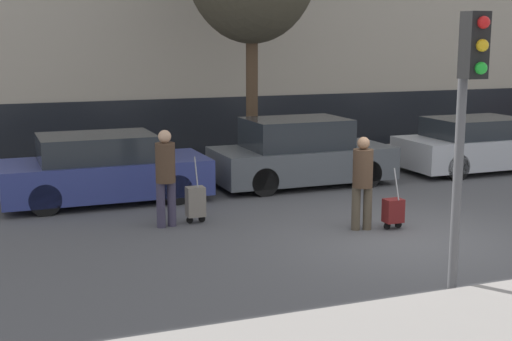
{
  "coord_description": "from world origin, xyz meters",
  "views": [
    {
      "loc": [
        -6.35,
        -9.58,
        3.24
      ],
      "look_at": [
        -1.95,
        1.8,
        0.95
      ],
      "focal_mm": 50.0,
      "sensor_mm": 36.0,
      "label": 1
    }
  ],
  "objects_px": {
    "parked_car_1": "(300,154)",
    "pedestrian_left": "(166,172)",
    "parked_car_2": "(478,145)",
    "traffic_light": "(468,96)",
    "parked_car_0": "(104,170)",
    "parked_bicycle": "(114,158)",
    "trolley_left": "(196,202)",
    "pedestrian_right": "(363,178)",
    "trolley_right": "(393,211)"
  },
  "relations": [
    {
      "from": "trolley_left",
      "to": "trolley_right",
      "type": "height_order",
      "value": "trolley_left"
    },
    {
      "from": "parked_car_1",
      "to": "trolley_left",
      "type": "xyz_separation_m",
      "value": [
        -3.11,
        -2.36,
        -0.3
      ]
    },
    {
      "from": "parked_car_2",
      "to": "pedestrian_left",
      "type": "height_order",
      "value": "pedestrian_left"
    },
    {
      "from": "parked_car_0",
      "to": "trolley_right",
      "type": "xyz_separation_m",
      "value": [
        4.27,
        -3.89,
        -0.32
      ]
    },
    {
      "from": "parked_car_2",
      "to": "pedestrian_right",
      "type": "xyz_separation_m",
      "value": [
        -5.39,
        -3.81,
        0.28
      ]
    },
    {
      "from": "trolley_right",
      "to": "parked_bicycle",
      "type": "distance_m",
      "value": 7.12
    },
    {
      "from": "parked_bicycle",
      "to": "parked_car_0",
      "type": "bearing_deg",
      "value": -104.86
    },
    {
      "from": "parked_car_0",
      "to": "parked_car_2",
      "type": "distance_m",
      "value": 9.13
    },
    {
      "from": "pedestrian_right",
      "to": "trolley_right",
      "type": "height_order",
      "value": "pedestrian_right"
    },
    {
      "from": "pedestrian_right",
      "to": "traffic_light",
      "type": "relative_size",
      "value": 0.45
    },
    {
      "from": "parked_car_0",
      "to": "trolley_right",
      "type": "distance_m",
      "value": 5.78
    },
    {
      "from": "parked_car_2",
      "to": "trolley_left",
      "type": "relative_size",
      "value": 3.34
    },
    {
      "from": "parked_car_1",
      "to": "trolley_right",
      "type": "relative_size",
      "value": 3.71
    },
    {
      "from": "parked_car_1",
      "to": "traffic_light",
      "type": "xyz_separation_m",
      "value": [
        -0.95,
        -6.94,
        1.85
      ]
    },
    {
      "from": "parked_car_2",
      "to": "pedestrian_right",
      "type": "height_order",
      "value": "pedestrian_right"
    },
    {
      "from": "pedestrian_left",
      "to": "parked_bicycle",
      "type": "relative_size",
      "value": 0.96
    },
    {
      "from": "traffic_light",
      "to": "parked_car_1",
      "type": "bearing_deg",
      "value": 82.2
    },
    {
      "from": "parked_car_0",
      "to": "parked_car_2",
      "type": "bearing_deg",
      "value": 0.5
    },
    {
      "from": "pedestrian_left",
      "to": "traffic_light",
      "type": "bearing_deg",
      "value": 113.69
    },
    {
      "from": "trolley_right",
      "to": "traffic_light",
      "type": "distance_m",
      "value": 3.81
    },
    {
      "from": "parked_car_2",
      "to": "trolley_right",
      "type": "bearing_deg",
      "value": -140.8
    },
    {
      "from": "pedestrian_right",
      "to": "pedestrian_left",
      "type": "bearing_deg",
      "value": -8.53
    },
    {
      "from": "parked_car_2",
      "to": "traffic_light",
      "type": "bearing_deg",
      "value": -129.62
    },
    {
      "from": "parked_car_1",
      "to": "trolley_left",
      "type": "height_order",
      "value": "parked_car_1"
    },
    {
      "from": "trolley_right",
      "to": "parked_bicycle",
      "type": "relative_size",
      "value": 0.6
    },
    {
      "from": "parked_car_1",
      "to": "pedestrian_left",
      "type": "height_order",
      "value": "pedestrian_left"
    },
    {
      "from": "parked_bicycle",
      "to": "pedestrian_right",
      "type": "bearing_deg",
      "value": -61.99
    },
    {
      "from": "pedestrian_left",
      "to": "trolley_right",
      "type": "height_order",
      "value": "pedestrian_left"
    },
    {
      "from": "parked_car_2",
      "to": "traffic_light",
      "type": "xyz_separation_m",
      "value": [
        -5.74,
        -6.94,
        1.91
      ]
    },
    {
      "from": "parked_car_0",
      "to": "pedestrian_right",
      "type": "relative_size",
      "value": 2.52
    },
    {
      "from": "trolley_left",
      "to": "trolley_right",
      "type": "relative_size",
      "value": 1.12
    },
    {
      "from": "parked_car_1",
      "to": "parked_bicycle",
      "type": "height_order",
      "value": "parked_car_1"
    },
    {
      "from": "trolley_left",
      "to": "pedestrian_right",
      "type": "distance_m",
      "value": 2.95
    },
    {
      "from": "parked_car_1",
      "to": "pedestrian_left",
      "type": "relative_size",
      "value": 2.33
    },
    {
      "from": "traffic_light",
      "to": "parked_bicycle",
      "type": "distance_m",
      "value": 9.7
    },
    {
      "from": "parked_car_0",
      "to": "traffic_light",
      "type": "distance_m",
      "value": 7.88
    },
    {
      "from": "parked_car_0",
      "to": "traffic_light",
      "type": "height_order",
      "value": "traffic_light"
    },
    {
      "from": "trolley_right",
      "to": "traffic_light",
      "type": "height_order",
      "value": "traffic_light"
    },
    {
      "from": "parked_car_0",
      "to": "parked_car_1",
      "type": "relative_size",
      "value": 1.02
    },
    {
      "from": "parked_car_1",
      "to": "pedestrian_right",
      "type": "bearing_deg",
      "value": -98.91
    },
    {
      "from": "trolley_left",
      "to": "traffic_light",
      "type": "distance_m",
      "value": 5.5
    },
    {
      "from": "parked_car_0",
      "to": "parked_bicycle",
      "type": "xyz_separation_m",
      "value": [
        0.58,
        2.2,
        -0.15
      ]
    },
    {
      "from": "parked_car_2",
      "to": "parked_bicycle",
      "type": "relative_size",
      "value": 2.25
    },
    {
      "from": "pedestrian_right",
      "to": "trolley_right",
      "type": "relative_size",
      "value": 1.5
    },
    {
      "from": "parked_car_0",
      "to": "pedestrian_right",
      "type": "distance_m",
      "value": 5.29
    },
    {
      "from": "parked_car_1",
      "to": "traffic_light",
      "type": "height_order",
      "value": "traffic_light"
    },
    {
      "from": "trolley_left",
      "to": "pedestrian_right",
      "type": "xyz_separation_m",
      "value": [
        2.51,
        -1.46,
        0.52
      ]
    },
    {
      "from": "pedestrian_left",
      "to": "trolley_left",
      "type": "xyz_separation_m",
      "value": [
        0.55,
        0.07,
        -0.58
      ]
    },
    {
      "from": "trolley_left",
      "to": "pedestrian_right",
      "type": "bearing_deg",
      "value": -30.2
    },
    {
      "from": "parked_car_0",
      "to": "traffic_light",
      "type": "bearing_deg",
      "value": -63.71
    }
  ]
}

